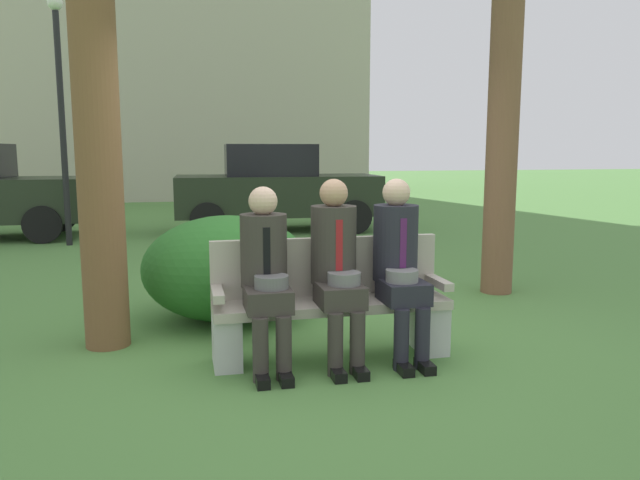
% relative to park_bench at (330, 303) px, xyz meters
% --- Properties ---
extents(ground_plane, '(80.00, 80.00, 0.00)m').
position_rel_park_bench_xyz_m(ground_plane, '(0.03, 0.22, -0.42)').
color(ground_plane, '#528740').
extents(park_bench, '(1.78, 0.44, 0.90)m').
position_rel_park_bench_xyz_m(park_bench, '(0.00, 0.00, 0.00)').
color(park_bench, '#B7AD9E').
rests_on(park_bench, ground).
extents(seated_man_left, '(0.34, 0.72, 1.31)m').
position_rel_park_bench_xyz_m(seated_man_left, '(-0.51, -0.13, 0.31)').
color(seated_man_left, '#38332D').
rests_on(seated_man_left, ground).
extents(seated_man_middle, '(0.34, 0.72, 1.36)m').
position_rel_park_bench_xyz_m(seated_man_middle, '(0.02, -0.12, 0.34)').
color(seated_man_middle, '#38332D').
rests_on(seated_man_middle, ground).
extents(seated_man_right, '(0.34, 0.72, 1.36)m').
position_rel_park_bench_xyz_m(seated_man_right, '(0.50, -0.12, 0.33)').
color(seated_man_right, '#23232D').
rests_on(seated_man_right, ground).
extents(palm_tree_tall, '(1.36, 1.39, 4.58)m').
position_rel_park_bench_xyz_m(palm_tree_tall, '(2.32, 1.65, 2.64)').
color(palm_tree_tall, brown).
rests_on(palm_tree_tall, ground).
extents(shrub_near_bench, '(1.55, 1.42, 0.97)m').
position_rel_park_bench_xyz_m(shrub_near_bench, '(-0.69, 1.23, 0.07)').
color(shrub_near_bench, '#2A6A26').
rests_on(shrub_near_bench, ground).
extents(parked_car_far, '(3.96, 1.82, 1.68)m').
position_rel_park_bench_xyz_m(parked_car_far, '(0.72, 7.41, 0.42)').
color(parked_car_far, '#232D1E').
rests_on(parked_car_far, ground).
extents(street_lamp, '(0.24, 0.24, 3.99)m').
position_rel_park_bench_xyz_m(street_lamp, '(-2.93, 6.31, 1.99)').
color(street_lamp, black).
rests_on(street_lamp, ground).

